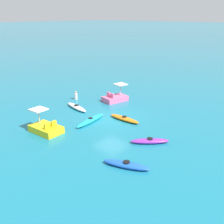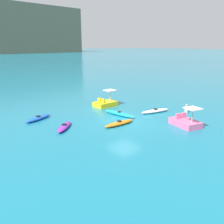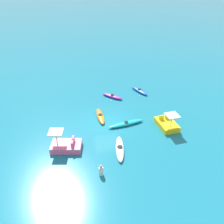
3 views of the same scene
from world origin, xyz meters
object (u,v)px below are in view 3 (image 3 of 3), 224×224
Objects in this scene: pedal_boat_pink at (66,145)px; person_near_shore at (101,171)px; kayak_white at (120,149)px; kayak_orange at (100,116)px; kayak_blue at (139,91)px; kayak_purple at (112,96)px; pedal_boat_yellow at (167,124)px; kayak_cyan at (126,124)px.

pedal_boat_pink is 4.08m from person_near_shore.
kayak_white is at bearing 140.69° from person_near_shore.
kayak_orange is 1.05× the size of kayak_blue.
kayak_purple is at bearing 152.92° from kayak_orange.
kayak_blue is 3.20× the size of person_near_shore.
pedal_boat_yellow is 8.32m from person_near_shore.
kayak_purple is 11.88m from person_near_shore.
person_near_shore is (11.44, -3.18, 0.22)m from kayak_purple.
pedal_boat_yellow is 0.95× the size of pedal_boat_pink.
person_near_shore is (5.70, -3.29, 0.22)m from kayak_cyan.
pedal_boat_yellow is 9.26m from pedal_boat_pink.
kayak_orange is at bearing -171.89° from kayak_white.
person_near_shore is (4.68, -6.88, 0.05)m from pedal_boat_yellow.
kayak_orange is at bearing -27.08° from kayak_purple.
kayak_blue is at bearing 134.79° from pedal_boat_pink.
pedal_boat_pink is at bearing -34.14° from kayak_purple.
kayak_orange is at bearing -129.98° from kayak_cyan.
kayak_white is at bearing -22.40° from kayak_cyan.
kayak_purple is 5.74m from kayak_cyan.
kayak_orange and kayak_blue have the same top height.
kayak_white is 1.14× the size of kayak_blue.
kayak_orange is 7.58m from person_near_shore.
kayak_blue is at bearing -178.04° from pedal_boat_yellow.
pedal_boat_yellow is at bearing 115.42° from kayak_white.
pedal_boat_yellow is (1.02, 3.59, 0.17)m from kayak_cyan.
kayak_white is at bearing 75.80° from pedal_boat_pink.
pedal_boat_pink reaches higher than kayak_orange.
kayak_white and kayak_blue have the same top height.
kayak_white is at bearing -64.58° from pedal_boat_yellow.
person_near_shore is at bearing -39.31° from kayak_white.
kayak_purple is at bearing -151.29° from pedal_boat_yellow.
pedal_boat_yellow reaches higher than kayak_cyan.
kayak_orange and kayak_cyan have the same top height.
kayak_cyan is 3.73m from pedal_boat_yellow.
person_near_shore reaches higher than kayak_orange.
kayak_white is 1.27× the size of pedal_boat_yellow.
kayak_purple is 7.71m from pedal_boat_yellow.
pedal_boat_yellow is at bearing 74.13° from kayak_cyan.
kayak_purple and kayak_cyan have the same top height.
kayak_purple is at bearing 172.01° from kayak_white.
kayak_purple is 0.71× the size of kayak_white.
kayak_orange is 1.11× the size of pedal_boat_pink.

